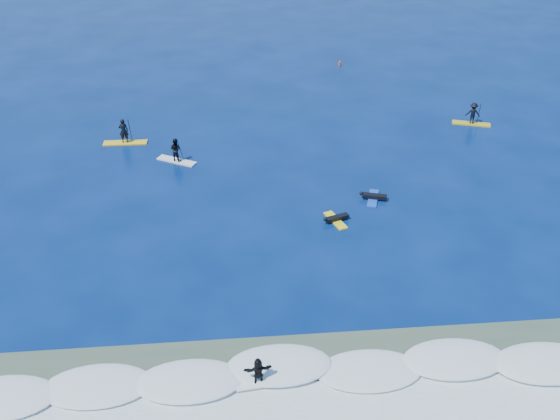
{
  "coord_description": "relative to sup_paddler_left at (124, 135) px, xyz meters",
  "views": [
    {
      "loc": [
        -4.74,
        -29.67,
        21.0
      ],
      "look_at": [
        -1.85,
        2.98,
        0.6
      ],
      "focal_mm": 40.0,
      "sensor_mm": 36.0,
      "label": 1
    }
  ],
  "objects": [
    {
      "name": "ground",
      "position": [
        12.78,
        -14.69,
        -0.73
      ],
      "size": [
        160.0,
        160.0,
        0.0
      ],
      "primitive_type": "plane",
      "color": "#041B4C",
      "rests_on": "ground"
    },
    {
      "name": "breaking_wave",
      "position": [
        12.78,
        -24.69,
        -0.73
      ],
      "size": [
        40.0,
        6.0,
        0.3
      ],
      "primitive_type": "cube",
      "color": "white",
      "rests_on": "ground"
    },
    {
      "name": "sup_paddler_left",
      "position": [
        0.0,
        0.0,
        0.0
      ],
      "size": [
        3.34,
        0.88,
        2.33
      ],
      "rotation": [
        0.0,
        0.0,
        -0.02
      ],
      "color": "yellow",
      "rests_on": "ground"
    },
    {
      "name": "sup_paddler_center",
      "position": [
        4.1,
        -3.39,
        0.06
      ],
      "size": [
        2.98,
        2.12,
        2.1
      ],
      "rotation": [
        0.0,
        0.0,
        -0.51
      ],
      "color": "white",
      "rests_on": "ground"
    },
    {
      "name": "sup_paddler_right",
      "position": [
        27.81,
        1.13,
        0.1
      ],
      "size": [
        3.13,
        1.67,
        2.13
      ],
      "rotation": [
        0.0,
        0.0,
        -0.32
      ],
      "color": "gold",
      "rests_on": "ground"
    },
    {
      "name": "prone_paddler_near",
      "position": [
        14.35,
        -12.36,
        -0.58
      ],
      "size": [
        1.68,
        2.22,
        0.45
      ],
      "rotation": [
        0.0,
        0.0,
        1.9
      ],
      "color": "yellow",
      "rests_on": "ground"
    },
    {
      "name": "prone_paddler_far",
      "position": [
        17.23,
        -9.95,
        -0.57
      ],
      "size": [
        1.78,
        2.34,
        0.47
      ],
      "rotation": [
        0.0,
        0.0,
        1.27
      ],
      "color": "blue",
      "rests_on": "ground"
    },
    {
      "name": "wave_surfer",
      "position": [
        8.79,
        -25.25,
        0.09
      ],
      "size": [
        2.06,
        0.77,
        1.46
      ],
      "rotation": [
        0.0,
        0.0,
        0.11
      ],
      "color": "white",
      "rests_on": "breaking_wave"
    },
    {
      "name": "marker_buoy",
      "position": [
        19.52,
        16.39,
        -0.47
      ],
      "size": [
        0.24,
        0.24,
        0.58
      ],
      "rotation": [
        0.0,
        0.0,
        -0.26
      ],
      "color": "#E94A14",
      "rests_on": "ground"
    }
  ]
}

